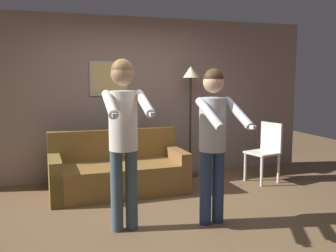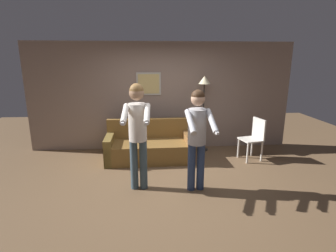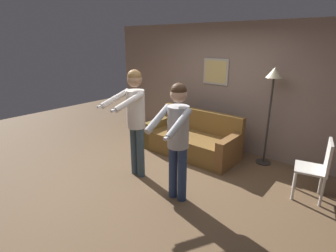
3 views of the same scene
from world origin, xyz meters
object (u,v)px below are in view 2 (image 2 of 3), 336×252
Objects in this scene: dining_chair_distant at (254,136)px; person_standing_right at (197,131)px; couch at (149,147)px; person_standing_left at (138,126)px; torchiere_lamp at (204,91)px.

person_standing_right is at bearing -139.14° from dining_chair_distant.
person_standing_right reaches higher than couch.
dining_chair_distant is at bearing 25.92° from person_standing_left.
person_standing_left reaches higher than dining_chair_distant.
person_standing_left reaches higher than couch.
dining_chair_distant is (1.01, -0.69, -0.93)m from torchiere_lamp.
torchiere_lamp reaches higher than couch.
person_standing_left is 2.86m from dining_chair_distant.
person_standing_left is 0.98m from person_standing_right.
person_standing_left is (-1.50, -1.91, -0.33)m from torchiere_lamp.
person_standing_right is (0.98, -0.11, -0.08)m from person_standing_left.
person_standing_right is at bearing -6.40° from person_standing_left.
person_standing_left is 1.05× the size of person_standing_right.
person_standing_left is at bearing -154.08° from dining_chair_distant.
couch is 1.11× the size of person_standing_right.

